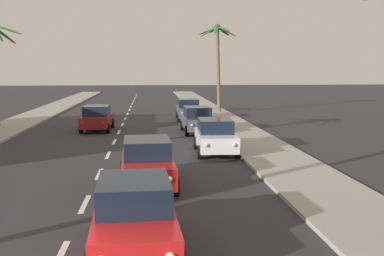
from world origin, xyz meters
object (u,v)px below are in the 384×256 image
object	(u,v)px
sedan_parked_far_kerb	(198,120)
palm_right_farthest	(218,48)
sedan_oncoming_far	(97,118)
sedan_parked_nearest_kerb	(188,109)
sedan_lead_at_stop_bar	(134,216)
sedan_third_in_queue	(147,162)
sedan_parked_mid_kerb	(215,136)

from	to	relation	value
sedan_parked_far_kerb	palm_right_farthest	xyz separation A→B (m)	(3.21, 13.34, 5.18)
palm_right_farthest	sedan_oncoming_far	bearing A→B (deg)	-130.14
sedan_parked_nearest_kerb	sedan_lead_at_stop_bar	bearing A→B (deg)	-97.20
sedan_third_in_queue	sedan_parked_mid_kerb	distance (m)	7.09
sedan_parked_mid_kerb	palm_right_farthest	bearing A→B (deg)	81.57
sedan_parked_mid_kerb	sedan_parked_far_kerb	size ratio (longest dim) A/B	1.00
palm_right_farthest	sedan_lead_at_stop_bar	bearing A→B (deg)	-101.33
sedan_parked_nearest_kerb	sedan_parked_mid_kerb	bearing A→B (deg)	-89.76
sedan_parked_mid_kerb	sedan_parked_nearest_kerb	bearing A→B (deg)	90.24
sedan_parked_nearest_kerb	sedan_oncoming_far	bearing A→B (deg)	-137.46
sedan_third_in_queue	sedan_parked_far_kerb	world-z (taller)	same
sedan_lead_at_stop_bar	sedan_third_in_queue	distance (m)	6.11
sedan_oncoming_far	sedan_parked_mid_kerb	xyz separation A→B (m)	(6.71, -9.25, 0.00)
sedan_parked_far_kerb	sedan_parked_nearest_kerb	bearing A→B (deg)	89.65
sedan_lead_at_stop_bar	palm_right_farthest	world-z (taller)	palm_right_farthest
sedan_parked_nearest_kerb	sedan_parked_mid_kerb	xyz separation A→B (m)	(0.06, -15.35, 0.00)
sedan_lead_at_stop_bar	sedan_parked_nearest_kerb	size ratio (longest dim) A/B	1.01
sedan_lead_at_stop_bar	sedan_third_in_queue	xyz separation A→B (m)	(0.26, 6.10, 0.00)
sedan_parked_mid_kerb	sedan_lead_at_stop_bar	bearing A→B (deg)	-106.07
sedan_third_in_queue	sedan_oncoming_far	distance (m)	15.90
sedan_parked_nearest_kerb	palm_right_farthest	xyz separation A→B (m)	(3.16, 5.53, 5.18)
sedan_parked_mid_kerb	sedan_parked_far_kerb	bearing A→B (deg)	90.85
sedan_oncoming_far	sedan_parked_mid_kerb	bearing A→B (deg)	-54.03
sedan_third_in_queue	sedan_oncoming_far	xyz separation A→B (m)	(-3.41, 15.53, 0.00)
sedan_third_in_queue	sedan_parked_nearest_kerb	world-z (taller)	same
sedan_lead_at_stop_bar	sedan_parked_mid_kerb	bearing A→B (deg)	73.93
sedan_lead_at_stop_bar	palm_right_farthest	distance (m)	34.32
sedan_parked_mid_kerb	palm_right_farthest	xyz separation A→B (m)	(3.10, 20.88, 5.18)
sedan_parked_far_kerb	sedan_parked_mid_kerb	bearing A→B (deg)	-89.15
sedan_oncoming_far	sedan_parked_mid_kerb	world-z (taller)	same
sedan_parked_far_kerb	sedan_oncoming_far	bearing A→B (deg)	165.51
sedan_parked_nearest_kerb	sedan_parked_mid_kerb	world-z (taller)	same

